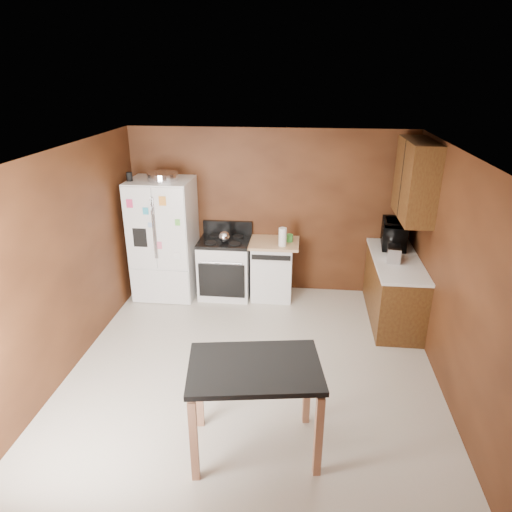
% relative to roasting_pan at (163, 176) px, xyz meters
% --- Properties ---
extents(floor, '(4.50, 4.50, 0.00)m').
position_rel_roasting_pan_xyz_m(floor, '(1.49, -1.85, -1.85)').
color(floor, beige).
rests_on(floor, ground).
extents(ceiling, '(4.50, 4.50, 0.00)m').
position_rel_roasting_pan_xyz_m(ceiling, '(1.49, -1.85, 0.65)').
color(ceiling, white).
rests_on(ceiling, ground).
extents(wall_back, '(4.20, 0.00, 4.20)m').
position_rel_roasting_pan_xyz_m(wall_back, '(1.49, 0.40, -0.60)').
color(wall_back, '#5D3118').
rests_on(wall_back, ground).
extents(wall_front, '(4.20, 0.00, 4.20)m').
position_rel_roasting_pan_xyz_m(wall_front, '(1.49, -4.10, -0.60)').
color(wall_front, '#5D3118').
rests_on(wall_front, ground).
extents(wall_left, '(0.00, 4.50, 4.50)m').
position_rel_roasting_pan_xyz_m(wall_left, '(-0.61, -1.85, -0.60)').
color(wall_left, '#5D3118').
rests_on(wall_left, ground).
extents(wall_right, '(0.00, 4.50, 4.50)m').
position_rel_roasting_pan_xyz_m(wall_right, '(3.59, -1.85, -0.60)').
color(wall_right, '#5D3118').
rests_on(wall_right, ground).
extents(roasting_pan, '(0.43, 0.43, 0.11)m').
position_rel_roasting_pan_xyz_m(roasting_pan, '(0.00, 0.00, 0.00)').
color(roasting_pan, silver).
rests_on(roasting_pan, refrigerator).
extents(pen_cup, '(0.08, 0.08, 0.12)m').
position_rel_roasting_pan_xyz_m(pen_cup, '(-0.45, -0.11, 0.01)').
color(pen_cup, black).
rests_on(pen_cup, refrigerator).
extents(kettle, '(0.17, 0.17, 0.17)m').
position_rel_roasting_pan_xyz_m(kettle, '(0.87, -0.03, -0.87)').
color(kettle, silver).
rests_on(kettle, gas_range).
extents(paper_towel, '(0.15, 0.15, 0.27)m').
position_rel_roasting_pan_xyz_m(paper_towel, '(1.73, -0.05, -0.83)').
color(paper_towel, white).
rests_on(paper_towel, dishwasher).
extents(green_canister, '(0.11, 0.11, 0.11)m').
position_rel_roasting_pan_xyz_m(green_canister, '(1.82, 0.14, -0.91)').
color(green_canister, green).
rests_on(green_canister, dishwasher).
extents(toaster, '(0.20, 0.29, 0.20)m').
position_rel_roasting_pan_xyz_m(toaster, '(3.22, -0.47, -0.85)').
color(toaster, silver).
rests_on(toaster, right_cabinets).
extents(microwave, '(0.47, 0.64, 0.34)m').
position_rel_roasting_pan_xyz_m(microwave, '(3.31, 0.10, -0.79)').
color(microwave, black).
rests_on(microwave, right_cabinets).
extents(refrigerator, '(0.90, 0.80, 1.80)m').
position_rel_roasting_pan_xyz_m(refrigerator, '(-0.06, 0.02, -0.95)').
color(refrigerator, white).
rests_on(refrigerator, ground).
extents(gas_range, '(0.76, 0.68, 1.10)m').
position_rel_roasting_pan_xyz_m(gas_range, '(0.85, 0.08, -1.39)').
color(gas_range, white).
rests_on(gas_range, ground).
extents(dishwasher, '(0.78, 0.63, 0.89)m').
position_rel_roasting_pan_xyz_m(dishwasher, '(1.57, 0.10, -1.40)').
color(dishwasher, white).
rests_on(dishwasher, ground).
extents(right_cabinets, '(0.63, 1.58, 2.45)m').
position_rel_roasting_pan_xyz_m(right_cabinets, '(3.33, -0.37, -0.95)').
color(right_cabinets, brown).
rests_on(right_cabinets, ground).
extents(island, '(1.25, 0.93, 0.91)m').
position_rel_roasting_pan_xyz_m(island, '(1.65, -3.00, -1.09)').
color(island, black).
rests_on(island, ground).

